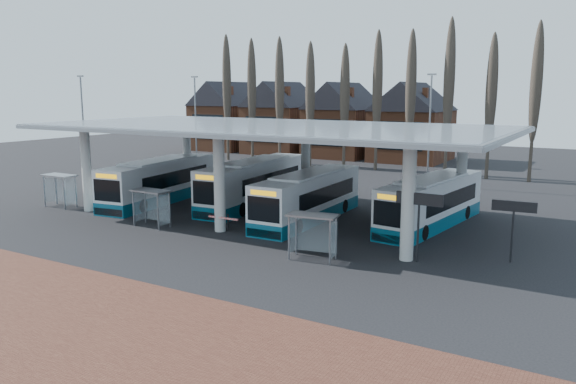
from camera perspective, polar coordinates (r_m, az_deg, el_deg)
The scene contains 18 objects.
ground at distance 33.47m, azimuth -9.48°, elevation -4.83°, with size 140.00×140.00×0.00m, color black.
brick_strip at distance 25.92m, azimuth -27.03°, elevation -10.28°, with size 70.00×10.00×0.03m, color brown.
station_canopy at distance 38.90m, azimuth -2.12°, elevation 5.89°, with size 32.00×16.00×6.34m.
poplar_row at distance 61.35m, azimuth 10.76°, elevation 10.17°, with size 45.10×1.10×14.50m.
townhouse_row at distance 77.89m, azimuth 2.45°, elevation 8.21°, with size 36.80×10.30×12.25m.
lamp_post_a at distance 60.86m, azimuth -9.36°, elevation 6.98°, with size 0.80×0.16×10.17m.
lamp_post_b at distance 52.92m, azimuth 14.18°, elevation 6.35°, with size 0.80×0.16×10.17m.
lamp_post_d at distance 60.89m, azimuth -20.08°, elevation 6.50°, with size 0.80×0.16×10.17m.
bus_0 at distance 45.26m, azimuth -12.83°, elevation 1.03°, with size 4.16×12.37×3.37m.
bus_1 at distance 42.95m, azimuth -3.40°, elevation 0.86°, with size 3.62×12.71×3.49m.
bus_2 at distance 37.86m, azimuth 2.15°, elevation -0.56°, with size 2.85×11.79×3.26m.
bus_3 at distance 37.33m, azimuth 14.41°, elevation -1.07°, with size 3.78×11.73×3.20m.
shelter_0 at distance 45.48m, azimuth -22.06°, elevation 0.83°, with size 2.65×1.34×2.45m.
shelter_1 at distance 37.03m, azimuth -13.59°, elevation -0.77°, with size 2.61×1.37×2.39m.
shelter_2 at distance 28.98m, azimuth 2.60°, elevation -3.49°, with size 2.74×1.66×2.39m.
info_sign_0 at distance 28.89m, azimuth 13.18°, elevation -1.23°, with size 2.41×0.17×3.58m.
info_sign_1 at distance 30.35m, azimuth 21.96°, elevation -1.81°, with size 2.14×0.32×3.18m.
barrier at distance 34.79m, azimuth -6.48°, elevation -2.76°, with size 2.16×0.61×1.08m.
Camera 1 is at (20.93, -24.67, 8.57)m, focal length 35.00 mm.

